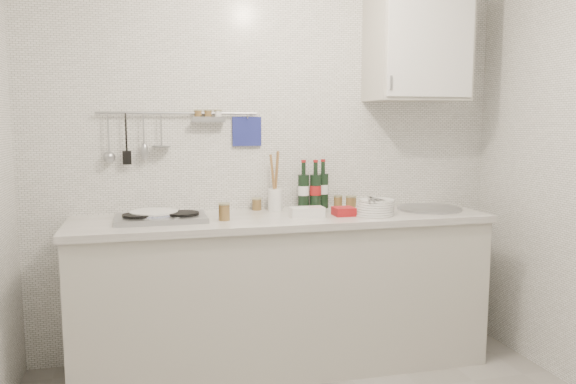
# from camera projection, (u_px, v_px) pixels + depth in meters

# --- Properties ---
(back_wall) EXTENTS (3.00, 0.02, 2.50)m
(back_wall) POSITION_uv_depth(u_px,v_px,m) (272.00, 157.00, 3.55)
(back_wall) COLOR silver
(back_wall) RESTS_ON floor
(counter) EXTENTS (2.44, 0.64, 0.96)m
(counter) POSITION_uv_depth(u_px,v_px,m) (284.00, 296.00, 3.37)
(counter) COLOR #B5B2A7
(counter) RESTS_ON floor
(wall_rail) EXTENTS (0.98, 0.09, 0.34)m
(wall_rail) POSITION_uv_depth(u_px,v_px,m) (175.00, 129.00, 3.35)
(wall_rail) COLOR #93969B
(wall_rail) RESTS_ON back_wall
(wall_cabinet) EXTENTS (0.60, 0.38, 0.70)m
(wall_cabinet) POSITION_uv_depth(u_px,v_px,m) (418.00, 44.00, 3.51)
(wall_cabinet) COLOR #B5B2A7
(wall_cabinet) RESTS_ON back_wall
(plate_stack_hob) EXTENTS (0.30, 0.29, 0.05)m
(plate_stack_hob) POSITION_uv_depth(u_px,v_px,m) (152.00, 215.00, 3.17)
(plate_stack_hob) COLOR #45559D
(plate_stack_hob) RESTS_ON counter
(plate_stack_sink) EXTENTS (0.26, 0.25, 0.10)m
(plate_stack_sink) POSITION_uv_depth(u_px,v_px,m) (375.00, 207.00, 3.34)
(plate_stack_sink) COLOR white
(plate_stack_sink) RESTS_ON counter
(wine_bottles) EXTENTS (0.21, 0.12, 0.31)m
(wine_bottles) POSITION_uv_depth(u_px,v_px,m) (314.00, 185.00, 3.55)
(wine_bottles) COLOR black
(wine_bottles) RESTS_ON counter
(butter_dish) EXTENTS (0.20, 0.10, 0.06)m
(butter_dish) POSITION_uv_depth(u_px,v_px,m) (307.00, 212.00, 3.25)
(butter_dish) COLOR white
(butter_dish) RESTS_ON counter
(strawberry_punnet) EXTENTS (0.12, 0.12, 0.05)m
(strawberry_punnet) POSITION_uv_depth(u_px,v_px,m) (344.00, 211.00, 3.30)
(strawberry_punnet) COLOR #AB1320
(strawberry_punnet) RESTS_ON counter
(utensil_crock) EXTENTS (0.09, 0.09, 0.37)m
(utensil_crock) POSITION_uv_depth(u_px,v_px,m) (275.00, 197.00, 3.49)
(utensil_crock) COLOR white
(utensil_crock) RESTS_ON counter
(jar_a) EXTENTS (0.06, 0.06, 0.08)m
(jar_a) POSITION_uv_depth(u_px,v_px,m) (257.00, 204.00, 3.51)
(jar_a) COLOR brown
(jar_a) RESTS_ON counter
(jar_b) EXTENTS (0.06, 0.06, 0.08)m
(jar_b) POSITION_uv_depth(u_px,v_px,m) (338.00, 202.00, 3.59)
(jar_b) COLOR brown
(jar_b) RESTS_ON counter
(jar_c) EXTENTS (0.07, 0.07, 0.09)m
(jar_c) POSITION_uv_depth(u_px,v_px,m) (351.00, 203.00, 3.53)
(jar_c) COLOR brown
(jar_c) RESTS_ON counter
(jar_d) EXTENTS (0.07, 0.07, 0.10)m
(jar_d) POSITION_uv_depth(u_px,v_px,m) (224.00, 212.00, 3.14)
(jar_d) COLOR brown
(jar_d) RESTS_ON counter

